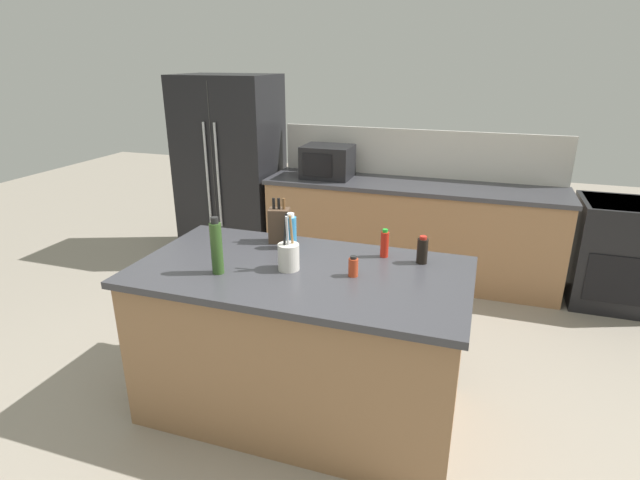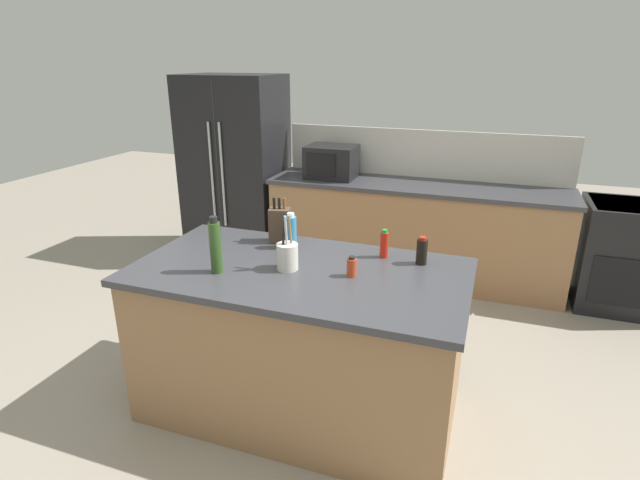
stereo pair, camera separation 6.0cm
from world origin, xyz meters
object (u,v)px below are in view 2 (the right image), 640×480
refrigerator (236,168)px  hot_sauce_bottle (384,244)px  utensil_crock (287,255)px  soy_sauce_bottle (422,251)px  range_oven (627,256)px  spice_jar_paprika (351,267)px  microwave (332,162)px  knife_block (280,225)px  dish_soap_bottle (291,232)px  olive_oil_bottle (216,246)px

refrigerator → hot_sauce_bottle: refrigerator is taller
utensil_crock → soy_sauce_bottle: bearing=25.4°
range_oven → hot_sauce_bottle: hot_sauce_bottle is taller
range_oven → spice_jar_paprika: spice_jar_paprika is taller
hot_sauce_bottle → soy_sauce_bottle: (0.23, -0.03, -0.00)m
utensil_crock → hot_sauce_bottle: bearing=37.2°
range_oven → spice_jar_paprika: size_ratio=7.93×
refrigerator → microwave: refrigerator is taller
refrigerator → knife_block: refrigerator is taller
range_oven → microwave: size_ratio=1.95×
knife_block → spice_jar_paprika: 0.69m
dish_soap_bottle → microwave: bearing=101.0°
knife_block → soy_sauce_bottle: bearing=-17.9°
range_oven → soy_sauce_bottle: size_ratio=5.61×
utensil_crock → soy_sauce_bottle: 0.77m
utensil_crock → hot_sauce_bottle: size_ratio=1.85×
olive_oil_bottle → refrigerator: bearing=116.6°
refrigerator → range_oven: bearing=-0.8°
spice_jar_paprika → olive_oil_bottle: size_ratio=0.36×
refrigerator → utensil_crock: bearing=-55.3°
microwave → spice_jar_paprika: bearing=-69.0°
dish_soap_bottle → soy_sauce_bottle: 0.80m
range_oven → utensil_crock: (-2.18, -2.22, 0.56)m
microwave → hot_sauce_bottle: microwave is taller
knife_block → hot_sauce_bottle: 0.69m
hot_sauce_bottle → spice_jar_paprika: 0.35m
refrigerator → soy_sauce_bottle: 2.99m
utensil_crock → dish_soap_bottle: (-0.11, 0.31, 0.02)m
utensil_crock → range_oven: bearing=45.6°
range_oven → dish_soap_bottle: size_ratio=4.08×
hot_sauce_bottle → dish_soap_bottle: dish_soap_bottle is taller
microwave → spice_jar_paprika: size_ratio=4.07×
refrigerator → spice_jar_paprika: size_ratio=16.34×
knife_block → hot_sauce_bottle: size_ratio=1.68×
utensil_crock → soy_sauce_bottle: utensil_crock is taller
range_oven → dish_soap_bottle: dish_soap_bottle is taller
hot_sauce_bottle → soy_sauce_bottle: hot_sauce_bottle is taller
hot_sauce_bottle → olive_oil_bottle: (-0.82, -0.52, 0.07)m
knife_block → dish_soap_bottle: 0.14m
spice_jar_paprika → dish_soap_bottle: size_ratio=0.51×
hot_sauce_bottle → dish_soap_bottle: (-0.58, -0.04, 0.02)m
olive_oil_bottle → microwave: bearing=93.1°
utensil_crock → spice_jar_paprika: bearing=3.7°
refrigerator → hot_sauce_bottle: size_ratio=10.96×
spice_jar_paprika → olive_oil_bottle: bearing=-164.9°
refrigerator → olive_oil_bottle: (1.22, -2.45, 0.14)m
refrigerator → olive_oil_bottle: 2.74m
olive_oil_bottle → soy_sauce_bottle: bearing=25.5°
microwave → dish_soap_bottle: bearing=-79.0°
olive_oil_bottle → range_oven: bearing=43.4°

